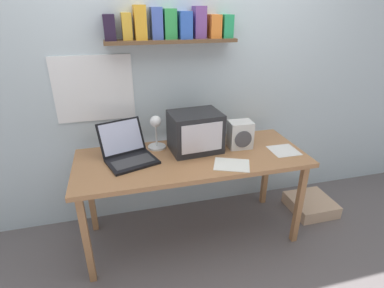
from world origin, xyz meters
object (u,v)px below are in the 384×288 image
(loose_paper_near_monitor, at_px, (232,165))
(floor_cushion, at_px, (311,205))
(crt_monitor, at_px, (195,132))
(desk_lamp, at_px, (156,130))
(laptop, at_px, (127,151))
(juice_glass, at_px, (235,131))
(space_heater, at_px, (240,135))
(corner_desk, at_px, (192,164))
(open_notebook, at_px, (284,150))

(loose_paper_near_monitor, xyz_separation_m, floor_cushion, (0.94, 0.25, -0.69))
(floor_cushion, bearing_deg, loose_paper_near_monitor, -165.18)
(crt_monitor, bearing_deg, desk_lamp, 159.99)
(laptop, height_order, juice_glass, laptop)
(laptop, xyz_separation_m, space_heater, (0.87, -0.02, 0.04))
(space_heater, bearing_deg, corner_desk, -168.56)
(juice_glass, bearing_deg, loose_paper_near_monitor, -113.86)
(desk_lamp, distance_m, loose_paper_near_monitor, 0.63)
(desk_lamp, relative_size, open_notebook, 1.35)
(desk_lamp, bearing_deg, corner_desk, -31.77)
(space_heater, bearing_deg, juice_glass, 82.83)
(space_heater, bearing_deg, crt_monitor, 176.21)
(crt_monitor, bearing_deg, open_notebook, -20.86)
(loose_paper_near_monitor, bearing_deg, laptop, 157.83)
(space_heater, xyz_separation_m, loose_paper_near_monitor, (-0.17, -0.27, -0.10))
(corner_desk, height_order, crt_monitor, crt_monitor)
(juice_glass, height_order, loose_paper_near_monitor, juice_glass)
(loose_paper_near_monitor, bearing_deg, crt_monitor, 121.09)
(corner_desk, xyz_separation_m, laptop, (-0.47, 0.08, 0.13))
(floor_cushion, bearing_deg, laptop, 178.63)
(space_heater, bearing_deg, desk_lamp, 172.09)
(desk_lamp, bearing_deg, loose_paper_near_monitor, -33.29)
(desk_lamp, height_order, space_heater, desk_lamp)
(juice_glass, xyz_separation_m, loose_paper_near_monitor, (-0.20, -0.45, -0.06))
(corner_desk, distance_m, space_heater, 0.45)
(crt_monitor, distance_m, juice_glass, 0.42)
(crt_monitor, height_order, juice_glass, crt_monitor)
(laptop, relative_size, floor_cushion, 1.18)
(laptop, height_order, open_notebook, laptop)
(crt_monitor, relative_size, desk_lamp, 1.42)
(floor_cushion, bearing_deg, corner_desk, -177.88)
(corner_desk, height_order, loose_paper_near_monitor, loose_paper_near_monitor)
(loose_paper_near_monitor, bearing_deg, space_heater, 57.78)
(corner_desk, bearing_deg, juice_glass, 29.63)
(corner_desk, bearing_deg, crt_monitor, 62.90)
(laptop, bearing_deg, space_heater, -19.46)
(corner_desk, height_order, desk_lamp, desk_lamp)
(laptop, distance_m, open_notebook, 1.20)
(crt_monitor, xyz_separation_m, floor_cushion, (1.12, -0.06, -0.84))
(laptop, relative_size, desk_lamp, 1.59)
(juice_glass, bearing_deg, space_heater, -99.77)
(floor_cushion, bearing_deg, juice_glass, 164.35)
(juice_glass, relative_size, loose_paper_near_monitor, 0.43)
(juice_glass, bearing_deg, laptop, -169.56)
(crt_monitor, bearing_deg, loose_paper_near_monitor, -63.51)
(corner_desk, relative_size, floor_cushion, 4.46)
(corner_desk, relative_size, open_notebook, 8.17)
(laptop, bearing_deg, corner_desk, -28.24)
(corner_desk, xyz_separation_m, open_notebook, (0.71, -0.09, 0.07))
(corner_desk, bearing_deg, space_heater, 8.84)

